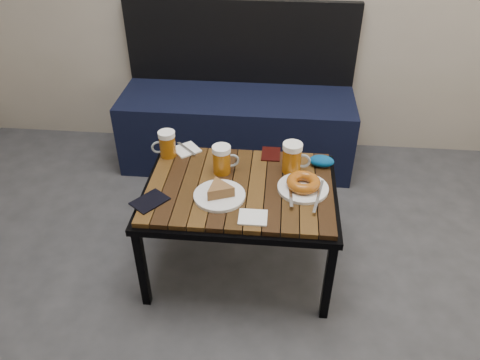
# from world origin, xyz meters

# --- Properties ---
(bench) EXTENTS (1.40, 0.50, 0.95)m
(bench) POSITION_xyz_m (-0.25, 1.76, 0.27)
(bench) COLOR black
(bench) RESTS_ON ground
(cafe_table) EXTENTS (0.84, 0.62, 0.47)m
(cafe_table) POSITION_xyz_m (-0.14, 0.82, 0.43)
(cafe_table) COLOR black
(cafe_table) RESTS_ON ground
(beer_mug_left) EXTENTS (0.12, 0.10, 0.13)m
(beer_mug_left) POSITION_xyz_m (-0.50, 1.02, 0.54)
(beer_mug_left) COLOR #9B550C
(beer_mug_left) RESTS_ON cafe_table
(beer_mug_centre) EXTENTS (0.13, 0.10, 0.13)m
(beer_mug_centre) POSITION_xyz_m (-0.23, 0.91, 0.54)
(beer_mug_centre) COLOR #9B550C
(beer_mug_centre) RESTS_ON cafe_table
(beer_mug_right) EXTENTS (0.13, 0.09, 0.14)m
(beer_mug_right) POSITION_xyz_m (0.08, 0.95, 0.54)
(beer_mug_right) COLOR #9B550C
(beer_mug_right) RESTS_ON cafe_table
(plate_pie) EXTENTS (0.22, 0.22, 0.06)m
(plate_pie) POSITION_xyz_m (-0.22, 0.73, 0.50)
(plate_pie) COLOR white
(plate_pie) RESTS_ON cafe_table
(plate_bagel) EXTENTS (0.22, 0.28, 0.06)m
(plate_bagel) POSITION_xyz_m (0.13, 0.81, 0.50)
(plate_bagel) COLOR white
(plate_bagel) RESTS_ON cafe_table
(napkin_left) EXTENTS (0.16, 0.16, 0.01)m
(napkin_left) POSITION_xyz_m (-0.43, 1.08, 0.48)
(napkin_left) COLOR white
(napkin_left) RESTS_ON cafe_table
(napkin_right) EXTENTS (0.11, 0.10, 0.01)m
(napkin_right) POSITION_xyz_m (-0.07, 0.61, 0.48)
(napkin_right) COLOR white
(napkin_right) RESTS_ON cafe_table
(passport_navy) EXTENTS (0.17, 0.17, 0.01)m
(passport_navy) POSITION_xyz_m (-0.50, 0.67, 0.48)
(passport_navy) COLOR black
(passport_navy) RESTS_ON cafe_table
(passport_burgundy) EXTENTS (0.09, 0.12, 0.01)m
(passport_burgundy) POSITION_xyz_m (-0.02, 1.08, 0.47)
(passport_burgundy) COLOR black
(passport_burgundy) RESTS_ON cafe_table
(knit_pouch) EXTENTS (0.12, 0.08, 0.05)m
(knit_pouch) POSITION_xyz_m (0.21, 1.01, 0.50)
(knit_pouch) COLOR navy
(knit_pouch) RESTS_ON cafe_table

